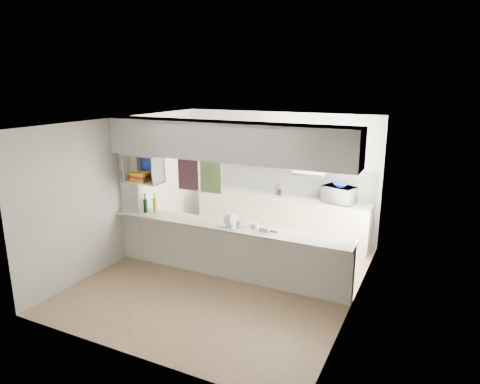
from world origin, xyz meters
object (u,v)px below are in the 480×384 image
Objects in this scene: microwave at (339,194)px; bowl at (341,185)px; dish_rack at (232,221)px; wine_bottles at (150,205)px.

microwave is 0.20m from bowl.
wine_bottles is (-1.66, 0.03, 0.05)m from dish_rack.
microwave is at bearing 35.79° from wine_bottles.
wine_bottles is at bearing -169.12° from dish_rack.
microwave is 1.28× the size of dish_rack.
dish_rack is at bearing -121.08° from bowl.
wine_bottles reaches higher than microwave.
wine_bottles reaches higher than dish_rack.
wine_bottles is (-2.90, -2.09, -0.03)m from microwave.
dish_rack is at bearing -0.88° from wine_bottles.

